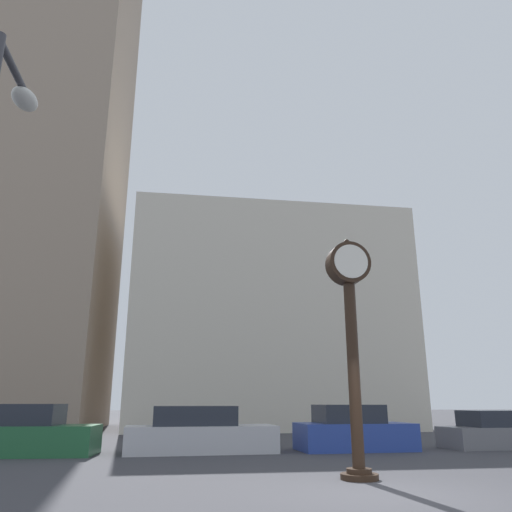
# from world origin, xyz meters

# --- Properties ---
(ground_plane) EXTENTS (200.00, 200.00, 0.00)m
(ground_plane) POSITION_xyz_m (0.00, 0.00, 0.00)
(ground_plane) COLOR #38383D
(building_tall_tower) EXTENTS (10.39, 12.00, 38.59)m
(building_tall_tower) POSITION_xyz_m (-13.60, 24.00, 19.30)
(building_tall_tower) COLOR gray
(building_tall_tower) RESTS_ON ground_plane
(building_storefront_row) EXTENTS (16.69, 12.00, 13.11)m
(building_storefront_row) POSITION_xyz_m (1.91, 24.00, 6.55)
(building_storefront_row) COLOR beige
(building_storefront_row) RESTS_ON ground_plane
(street_clock) EXTENTS (0.98, 0.79, 5.27)m
(street_clock) POSITION_xyz_m (0.16, 1.83, 3.26)
(street_clock) COLOR black
(street_clock) RESTS_ON ground_plane
(car_green) EXTENTS (4.29, 2.11, 1.50)m
(car_green) POSITION_xyz_m (-8.22, 8.06, 0.63)
(car_green) COLOR #236038
(car_green) RESTS_ON ground_plane
(car_silver) EXTENTS (4.85, 2.04, 1.44)m
(car_silver) POSITION_xyz_m (-2.90, 8.09, 0.60)
(car_silver) COLOR #BCBCC1
(car_silver) RESTS_ON ground_plane
(car_blue) EXTENTS (3.88, 2.05, 1.47)m
(car_blue) POSITION_xyz_m (2.27, 8.16, 0.62)
(car_blue) COLOR #28429E
(car_blue) RESTS_ON ground_plane
(car_grey) EXTENTS (4.76, 1.96, 1.27)m
(car_grey) POSITION_xyz_m (7.95, 8.22, 0.53)
(car_grey) COLOR slate
(car_grey) RESTS_ON ground_plane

